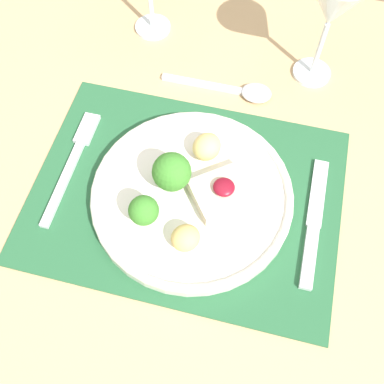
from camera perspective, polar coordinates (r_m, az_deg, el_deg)
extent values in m
plane|color=brown|center=(1.36, -0.35, -15.77)|extent=(8.00, 8.00, 0.00)
cube|color=tan|center=(0.64, -0.72, -0.99)|extent=(1.57, 0.95, 0.03)
cube|color=#235633|center=(0.63, -0.74, -0.30)|extent=(0.43, 0.32, 0.00)
cylinder|color=silver|center=(0.62, 0.00, -0.53)|extent=(0.28, 0.28, 0.02)
torus|color=silver|center=(0.61, 0.00, -0.18)|extent=(0.28, 0.28, 0.01)
cube|color=beige|center=(0.60, 3.88, -0.51)|extent=(0.10, 0.10, 0.02)
ellipsoid|color=maroon|center=(0.58, 3.98, 0.22)|extent=(0.03, 0.03, 0.01)
cylinder|color=#84B256|center=(0.61, -2.42, 1.49)|extent=(0.01, 0.01, 0.02)
sphere|color=#387A28|center=(0.59, -2.52, 2.82)|extent=(0.05, 0.05, 0.05)
cylinder|color=#84B256|center=(0.59, -5.95, -3.32)|extent=(0.01, 0.01, 0.02)
sphere|color=#387A28|center=(0.57, -6.16, -2.34)|extent=(0.04, 0.04, 0.04)
ellipsoid|color=tan|center=(0.57, -0.83, -5.84)|extent=(0.05, 0.05, 0.03)
ellipsoid|color=#DBBC6B|center=(0.63, 1.88, 5.77)|extent=(0.05, 0.05, 0.03)
cube|color=silver|center=(0.66, -16.06, 1.08)|extent=(0.01, 0.14, 0.01)
cube|color=silver|center=(0.70, -13.18, 7.80)|extent=(0.02, 0.05, 0.01)
cube|color=silver|center=(0.61, 14.67, -8.00)|extent=(0.02, 0.09, 0.01)
cube|color=silver|center=(0.65, 15.66, -0.12)|extent=(0.02, 0.11, 0.00)
cube|color=silver|center=(0.74, 1.36, 13.52)|extent=(0.13, 0.01, 0.01)
ellipsoid|color=silver|center=(0.73, 8.17, 12.35)|extent=(0.05, 0.04, 0.01)
cylinder|color=white|center=(0.79, 14.93, 14.43)|extent=(0.06, 0.06, 0.01)
cylinder|color=white|center=(0.75, 15.86, 17.05)|extent=(0.01, 0.01, 0.10)
cone|color=white|center=(0.70, 17.68, 21.99)|extent=(0.09, 0.09, 0.07)
cylinder|color=white|center=(0.84, -4.99, 20.13)|extent=(0.06, 0.06, 0.01)
cylinder|color=white|center=(0.81, -5.30, 22.92)|extent=(0.01, 0.01, 0.10)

